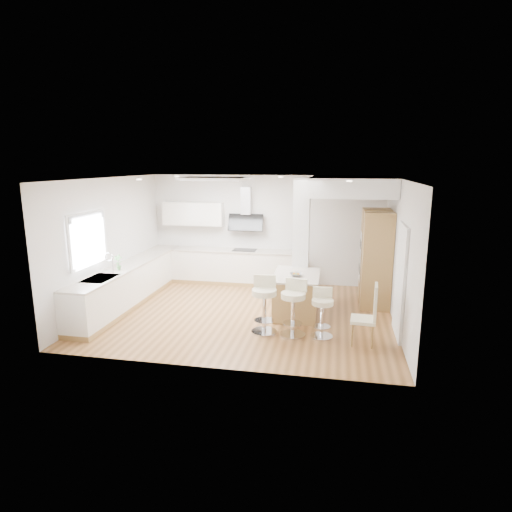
% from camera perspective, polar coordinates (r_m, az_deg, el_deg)
% --- Properties ---
extents(ground, '(6.00, 6.00, 0.00)m').
position_cam_1_polar(ground, '(9.09, -1.37, -7.64)').
color(ground, '#986638').
rests_on(ground, ground).
extents(ceiling, '(6.00, 5.00, 0.02)m').
position_cam_1_polar(ceiling, '(9.09, -1.37, -7.64)').
color(ceiling, white).
rests_on(ceiling, ground).
extents(wall_back, '(6.00, 0.04, 2.80)m').
position_cam_1_polar(wall_back, '(11.13, 1.32, 3.52)').
color(wall_back, silver).
rests_on(wall_back, ground).
extents(wall_left, '(0.04, 5.00, 2.80)m').
position_cam_1_polar(wall_left, '(9.79, -18.85, 1.64)').
color(wall_left, silver).
rests_on(wall_left, ground).
extents(wall_right, '(0.04, 5.00, 2.80)m').
position_cam_1_polar(wall_right, '(8.60, 18.52, 0.26)').
color(wall_right, silver).
rests_on(wall_right, ground).
extents(skylight, '(4.10, 2.10, 0.06)m').
position_cam_1_polar(skylight, '(9.32, -5.49, 10.23)').
color(skylight, white).
rests_on(skylight, ground).
extents(window_left, '(0.06, 1.28, 1.07)m').
position_cam_1_polar(window_left, '(8.96, -21.55, 2.41)').
color(window_left, white).
rests_on(window_left, ground).
extents(doorway_right, '(0.05, 1.00, 2.10)m').
position_cam_1_polar(doorway_right, '(8.11, 18.68, -3.37)').
color(doorway_right, '#4E443D').
rests_on(doorway_right, ground).
extents(counter_left, '(0.63, 4.50, 1.35)m').
position_cam_1_polar(counter_left, '(10.05, -16.35, -3.44)').
color(counter_left, '#A27D45').
rests_on(counter_left, ground).
extents(counter_back, '(3.62, 0.63, 2.50)m').
position_cam_1_polar(counter_back, '(11.18, -3.56, -0.14)').
color(counter_back, '#A27D45').
rests_on(counter_back, ground).
extents(pillar, '(0.35, 0.35, 2.80)m').
position_cam_1_polar(pillar, '(9.48, 6.03, 1.91)').
color(pillar, white).
rests_on(pillar, ground).
extents(soffit, '(1.78, 2.20, 0.40)m').
position_cam_1_polar(soffit, '(9.76, 12.65, 9.08)').
color(soffit, white).
rests_on(soffit, ground).
extents(oven_column, '(0.63, 1.21, 2.10)m').
position_cam_1_polar(oven_column, '(9.83, 15.62, -0.19)').
color(oven_column, '#A27D45').
rests_on(oven_column, ground).
extents(peninsula, '(0.96, 1.42, 0.92)m').
position_cam_1_polar(peninsula, '(8.97, 5.38, -5.05)').
color(peninsula, '#A27D45').
rests_on(peninsula, ground).
extents(bar_stool_a, '(0.53, 0.53, 1.07)m').
position_cam_1_polar(bar_stool_a, '(7.93, 1.11, -6.08)').
color(bar_stool_a, silver).
rests_on(bar_stool_a, ground).
extents(bar_stool_b, '(0.55, 0.55, 1.04)m').
position_cam_1_polar(bar_stool_b, '(7.83, 5.01, -6.48)').
color(bar_stool_b, silver).
rests_on(bar_stool_b, ground).
extents(bar_stool_c, '(0.44, 0.44, 0.90)m').
position_cam_1_polar(bar_stool_c, '(7.84, 8.83, -7.15)').
color(bar_stool_c, silver).
rests_on(bar_stool_c, ground).
extents(dining_chair, '(0.45, 0.45, 1.09)m').
position_cam_1_polar(dining_chair, '(7.66, 14.87, -7.32)').
color(dining_chair, beige).
rests_on(dining_chair, ground).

